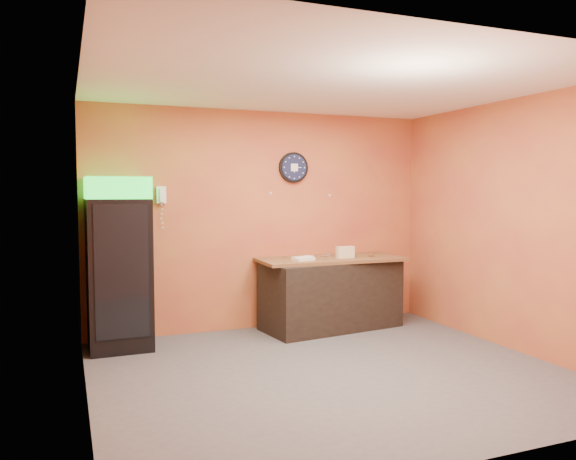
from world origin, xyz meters
TOP-DOWN VIEW (x-y plane):
  - floor at (0.00, 0.00)m, footprint 4.50×4.50m
  - back_wall at (0.00, 2.00)m, footprint 4.50×0.02m
  - left_wall at (-2.25, 0.00)m, footprint 0.02×4.00m
  - right_wall at (2.25, 0.00)m, footprint 0.02×4.00m
  - ceiling at (0.00, 0.00)m, footprint 4.50×4.00m
  - beverage_cooler at (-1.84, 1.61)m, footprint 0.68×0.70m
  - prep_counter at (0.79, 1.61)m, footprint 1.84×1.00m
  - wall_clock at (0.41, 1.97)m, footprint 0.40×0.06m
  - wall_phone at (-1.31, 1.95)m, footprint 0.11×0.10m
  - butcher_paper at (0.79, 1.61)m, footprint 1.89×0.81m
  - sub_roll_stack at (0.93, 1.50)m, footprint 0.24×0.10m
  - wrapped_sandwich_left at (0.37, 1.55)m, footprint 0.30×0.19m
  - wrapped_sandwich_mid at (0.34, 1.44)m, footprint 0.28×0.16m
  - wrapped_sandwich_right at (0.41, 1.59)m, footprint 0.27×0.22m
  - kitchen_tool at (0.84, 1.75)m, footprint 0.05×0.05m

SIDE VIEW (x-z plane):
  - floor at x=0.00m, z-range 0.00..0.00m
  - prep_counter at x=0.79m, z-range 0.00..0.88m
  - butcher_paper at x=0.79m, z-range 0.88..0.92m
  - wrapped_sandwich_right at x=0.41m, z-range 0.92..0.96m
  - wrapped_sandwich_mid at x=0.34m, z-range 0.92..0.96m
  - wrapped_sandwich_left at x=0.37m, z-range 0.92..0.96m
  - beverage_cooler at x=-1.84m, z-range -0.02..1.91m
  - kitchen_tool at x=0.84m, z-range 0.92..0.97m
  - sub_roll_stack at x=0.93m, z-range 0.92..1.07m
  - back_wall at x=0.00m, z-range 0.00..2.80m
  - left_wall at x=-2.25m, z-range 0.00..2.80m
  - right_wall at x=2.25m, z-range 0.00..2.80m
  - wall_phone at x=-1.31m, z-range 1.63..1.83m
  - wall_clock at x=0.41m, z-range 1.89..2.28m
  - ceiling at x=0.00m, z-range 2.79..2.81m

